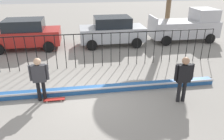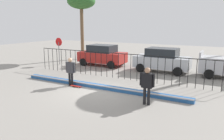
# 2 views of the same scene
# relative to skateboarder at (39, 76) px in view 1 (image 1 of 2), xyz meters

# --- Properties ---
(ground_plane) EXTENTS (60.00, 60.00, 0.00)m
(ground_plane) POSITION_rel_skateboarder_xyz_m (1.77, -0.19, -1.05)
(ground_plane) COLOR gray
(bowl_coping_ledge) EXTENTS (11.00, 0.41, 0.27)m
(bowl_coping_ledge) POSITION_rel_skateboarder_xyz_m (1.77, 0.34, -0.93)
(bowl_coping_ledge) COLOR #235699
(bowl_coping_ledge) RESTS_ON ground
(perimeter_fence) EXTENTS (14.04, 0.04, 1.79)m
(perimeter_fence) POSITION_rel_skateboarder_xyz_m (1.77, 3.04, 0.05)
(perimeter_fence) COLOR black
(perimeter_fence) RESTS_ON ground
(skateboarder) EXTENTS (0.71, 0.27, 1.75)m
(skateboarder) POSITION_rel_skateboarder_xyz_m (0.00, 0.00, 0.00)
(skateboarder) COLOR black
(skateboarder) RESTS_ON ground
(skateboard) EXTENTS (0.80, 0.20, 0.07)m
(skateboard) POSITION_rel_skateboarder_xyz_m (0.45, -0.11, -0.99)
(skateboard) COLOR #A51E19
(skateboard) RESTS_ON ground
(camera_operator) EXTENTS (0.73, 0.27, 1.81)m
(camera_operator) POSITION_rel_skateboarder_xyz_m (5.26, -0.90, 0.03)
(camera_operator) COLOR black
(camera_operator) RESTS_ON ground
(parked_car_red) EXTENTS (4.30, 2.12, 1.90)m
(parked_car_red) POSITION_rel_skateboarder_xyz_m (-1.77, 6.73, -0.08)
(parked_car_red) COLOR #B2231E
(parked_car_red) RESTS_ON ground
(parked_car_silver) EXTENTS (4.30, 2.12, 1.90)m
(parked_car_silver) POSITION_rel_skateboarder_xyz_m (3.81, 6.68, -0.08)
(parked_car_silver) COLOR #B7BABF
(parked_car_silver) RESTS_ON ground
(pickup_truck) EXTENTS (4.70, 2.12, 2.24)m
(pickup_truck) POSITION_rel_skateboarder_xyz_m (9.20, 6.87, -0.02)
(pickup_truck) COLOR #B7B7BC
(pickup_truck) RESTS_ON ground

